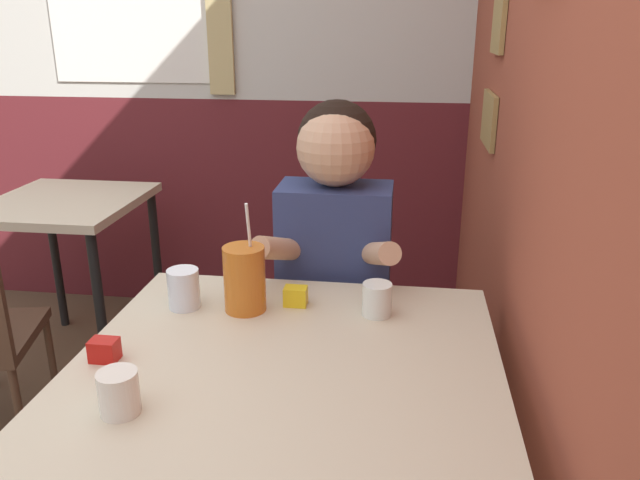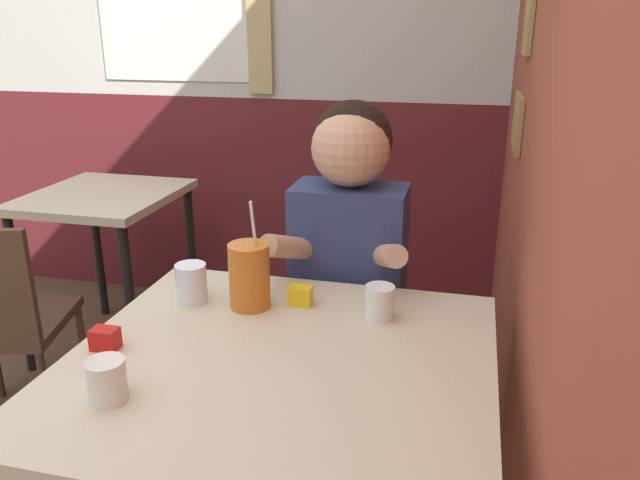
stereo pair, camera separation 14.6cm
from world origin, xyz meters
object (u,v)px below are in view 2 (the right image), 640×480
background_table (105,216)px  person_seated (348,284)px  main_table (279,385)px  cocktail_pitcher (249,276)px

background_table → person_seated: person_seated is taller
main_table → person_seated: bearing=86.3°
background_table → main_table: bearing=-45.0°
person_seated → background_table: bearing=154.5°
main_table → background_table: bearing=135.0°
background_table → cocktail_pitcher: size_ratio=2.58×
main_table → person_seated: 0.60m
person_seated → cocktail_pitcher: size_ratio=4.29×
main_table → person_seated: (0.04, 0.60, 0.00)m
main_table → cocktail_pitcher: 0.32m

